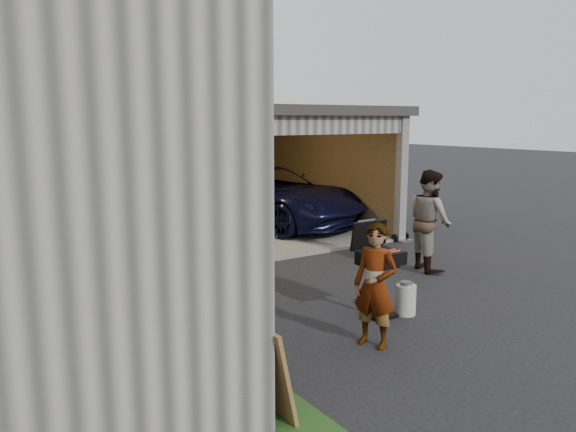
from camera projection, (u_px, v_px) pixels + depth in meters
name	position (u px, v px, depth m)	size (l,w,h in m)	color
ground	(376.00, 324.00, 7.30)	(80.00, 80.00, 0.00)	black
groundcover_strip	(269.00, 401.00, 5.25)	(0.50, 8.00, 0.06)	#193814
garage	(204.00, 153.00, 12.98)	(6.80, 6.30, 2.90)	#605E59
minivan	(267.00, 198.00, 13.82)	(2.36, 5.12, 1.42)	black
woman	(375.00, 286.00, 6.49)	(0.53, 0.35, 1.46)	#A3B5CD
man	(430.00, 220.00, 9.81)	(0.86, 0.67, 1.78)	#4A211D
bbq_grill	(379.00, 261.00, 7.49)	(0.57, 0.50, 1.28)	black
propane_tank	(406.00, 300.00, 7.63)	(0.28, 0.28, 0.41)	beige
plywood_panel	(264.00, 368.00, 4.97)	(0.04, 0.82, 0.92)	#54361D
hand_truck	(402.00, 232.00, 12.23)	(0.44, 0.36, 1.04)	gray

